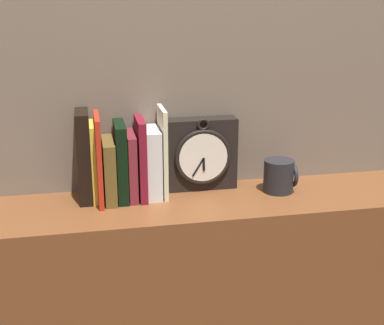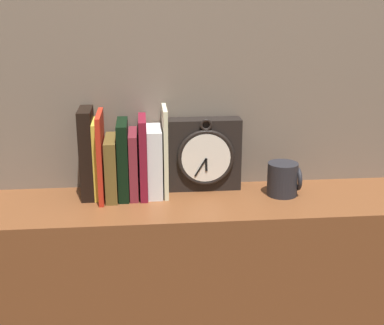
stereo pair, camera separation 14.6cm
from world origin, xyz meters
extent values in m
cube|color=#756656|center=(0.00, 0.17, 1.30)|extent=(6.00, 0.05, 2.60)
cube|color=black|center=(0.05, 0.11, 1.00)|extent=(0.21, 0.06, 0.21)
torus|color=black|center=(0.05, 0.07, 1.00)|extent=(0.17, 0.01, 0.17)
cylinder|color=white|center=(0.05, 0.07, 1.00)|extent=(0.14, 0.01, 0.14)
cube|color=black|center=(0.05, 0.06, 0.98)|extent=(0.01, 0.00, 0.04)
cube|color=black|center=(0.03, 0.06, 0.98)|extent=(0.04, 0.00, 0.05)
torus|color=black|center=(0.05, 0.07, 1.10)|extent=(0.04, 0.01, 0.04)
cube|color=black|center=(-0.29, 0.08, 1.02)|extent=(0.04, 0.12, 0.25)
cube|color=yellow|center=(-0.26, 0.08, 1.01)|extent=(0.01, 0.12, 0.22)
cube|color=red|center=(-0.25, 0.06, 1.02)|extent=(0.01, 0.16, 0.25)
cube|color=brown|center=(-0.22, 0.06, 0.98)|extent=(0.03, 0.15, 0.17)
cube|color=black|center=(-0.19, 0.07, 1.01)|extent=(0.03, 0.14, 0.22)
cube|color=maroon|center=(-0.16, 0.07, 0.99)|extent=(0.02, 0.14, 0.19)
cube|color=maroon|center=(-0.13, 0.07, 1.01)|extent=(0.02, 0.14, 0.23)
cube|color=silver|center=(-0.10, 0.07, 1.00)|extent=(0.04, 0.13, 0.20)
cube|color=beige|center=(-0.07, 0.07, 1.02)|extent=(0.01, 0.13, 0.25)
cylinder|color=#232328|center=(0.26, 0.03, 0.95)|extent=(0.09, 0.09, 0.10)
torus|color=#232328|center=(0.31, 0.03, 0.95)|extent=(0.01, 0.07, 0.07)
camera|label=1|loc=(-0.28, -1.37, 1.45)|focal=50.00mm
camera|label=2|loc=(-0.13, -1.39, 1.45)|focal=50.00mm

